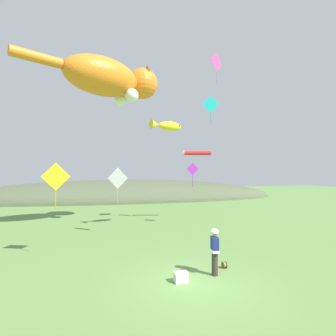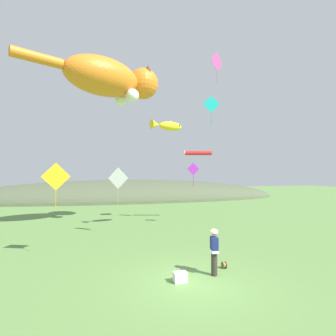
# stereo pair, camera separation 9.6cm
# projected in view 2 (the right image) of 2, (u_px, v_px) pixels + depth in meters

# --- Properties ---
(ground_plane) EXTENTS (120.00, 120.00, 0.00)m
(ground_plane) POSITION_uv_depth(u_px,v_px,m) (194.00, 283.00, 9.43)
(ground_plane) COLOR #5B8442
(distant_hill_ridge) EXTENTS (48.01, 13.10, 5.87)m
(distant_hill_ridge) POSITION_uv_depth(u_px,v_px,m) (126.00, 199.00, 38.98)
(distant_hill_ridge) COLOR #4C563D
(distant_hill_ridge) RESTS_ON ground
(festival_attendant) EXTENTS (0.32, 0.45, 1.77)m
(festival_attendant) POSITION_uv_depth(u_px,v_px,m) (214.00, 251.00, 10.11)
(festival_attendant) COLOR #332D28
(festival_attendant) RESTS_ON ground
(kite_spool) EXTENTS (0.15, 0.27, 0.27)m
(kite_spool) POSITION_uv_depth(u_px,v_px,m) (224.00, 265.00, 10.86)
(kite_spool) COLOR olive
(kite_spool) RESTS_ON ground
(picnic_cooler) EXTENTS (0.51, 0.36, 0.36)m
(picnic_cooler) POSITION_uv_depth(u_px,v_px,m) (180.00, 277.00, 9.49)
(picnic_cooler) COLOR white
(picnic_cooler) RESTS_ON ground
(kite_giant_cat) EXTENTS (9.15, 5.36, 3.02)m
(kite_giant_cat) POSITION_uv_depth(u_px,v_px,m) (112.00, 79.00, 18.18)
(kite_giant_cat) COLOR orange
(kite_fish_windsock) EXTENTS (2.44, 1.33, 0.73)m
(kite_fish_windsock) POSITION_uv_depth(u_px,v_px,m) (167.00, 126.00, 17.75)
(kite_fish_windsock) COLOR yellow
(kite_tube_streamer) EXTENTS (2.28, 0.91, 0.44)m
(kite_tube_streamer) POSITION_uv_depth(u_px,v_px,m) (197.00, 153.00, 21.46)
(kite_tube_streamer) COLOR red
(kite_diamond_gold) EXTENTS (1.26, 0.18, 2.17)m
(kite_diamond_gold) POSITION_uv_depth(u_px,v_px,m) (56.00, 177.00, 12.00)
(kite_diamond_gold) COLOR yellow
(kite_diamond_violet) EXTENTS (0.94, 0.07, 1.84)m
(kite_diamond_violet) POSITION_uv_depth(u_px,v_px,m) (193.00, 169.00, 19.61)
(kite_diamond_violet) COLOR purple
(kite_diamond_teal) EXTENTS (1.24, 0.34, 2.18)m
(kite_diamond_teal) POSITION_uv_depth(u_px,v_px,m) (211.00, 105.00, 19.55)
(kite_diamond_teal) COLOR #19BFBF
(kite_diamond_white) EXTENTS (1.22, 0.64, 2.26)m
(kite_diamond_white) POSITION_uv_depth(u_px,v_px,m) (118.00, 178.00, 16.56)
(kite_diamond_white) COLOR white
(kite_diamond_pink) EXTENTS (1.16, 0.72, 2.25)m
(kite_diamond_pink) POSITION_uv_depth(u_px,v_px,m) (217.00, 62.00, 18.60)
(kite_diamond_pink) COLOR #E53F8C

